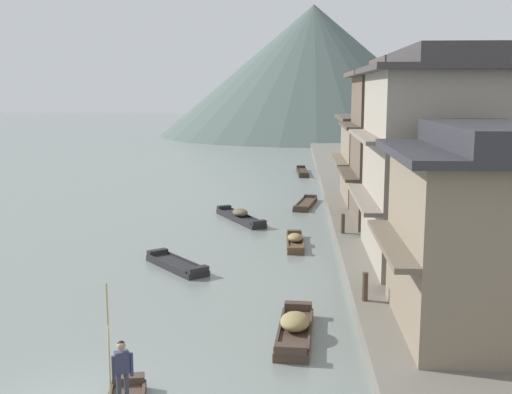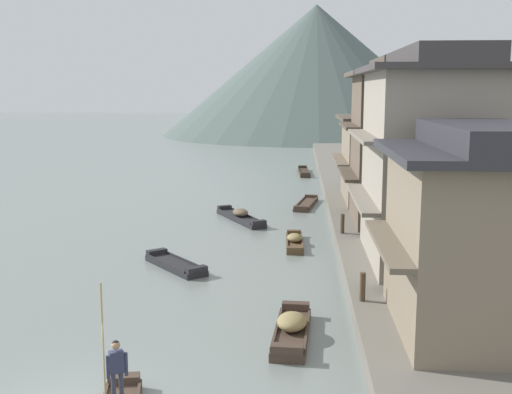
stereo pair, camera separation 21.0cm
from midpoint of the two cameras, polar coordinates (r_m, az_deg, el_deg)
The scene contains 15 objects.
riverbank_right at distance 45.77m, azimuth 17.69°, elevation -0.18°, with size 18.00×110.00×0.60m, color #6B665B.
boatman_person at distance 15.40m, azimuth -12.08°, elevation -14.56°, with size 0.49×0.41×3.04m.
boat_moored_nearest at distance 28.10m, azimuth -7.02°, elevation -6.04°, with size 3.26×3.64×0.46m.
boat_moored_second at distance 31.95m, azimuth 3.66°, elevation -3.99°, with size 0.91×4.01×0.60m.
boat_moored_third at distance 59.20m, azimuth 4.42°, elevation 2.23°, with size 1.16×5.75×0.47m.
boat_moored_far at distance 20.39m, azimuth 3.53°, elevation -11.72°, with size 1.27×4.09×0.78m.
boat_midriver_drifting at distance 37.87m, azimuth -1.25°, elevation -1.78°, with size 3.42×5.22×0.73m.
boat_midriver_upstream at distance 42.79m, azimuth 4.66°, elevation -0.63°, with size 1.74×4.95×0.40m.
house_waterfront_nearest at distance 19.80m, azimuth 19.96°, elevation -2.92°, with size 5.97×6.97×6.14m.
house_waterfront_second at distance 27.26m, azimuth 15.81°, elevation 3.32°, with size 6.23×8.35×8.74m.
house_waterfront_tall at distance 34.98m, azimuth 13.09°, elevation 4.76°, with size 6.12×6.65×8.74m.
house_waterfront_narrow at distance 42.08m, azimuth 11.39°, elevation 3.80°, with size 5.95×8.15×6.14m.
mooring_post_dock_near at distance 22.08m, azimuth 9.81°, elevation -7.95°, with size 0.20×0.20×0.99m, color #473828.
mooring_post_dock_mid at distance 32.09m, azimuth 7.94°, elevation -2.39°, with size 0.20×0.20×0.98m, color #473828.
hill_far_west at distance 111.95m, azimuth 5.43°, elevation 11.23°, with size 52.70×52.70×22.06m, color #4C5B56.
Camera 2 is at (5.52, -13.81, 7.68)m, focal length 44.60 mm.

